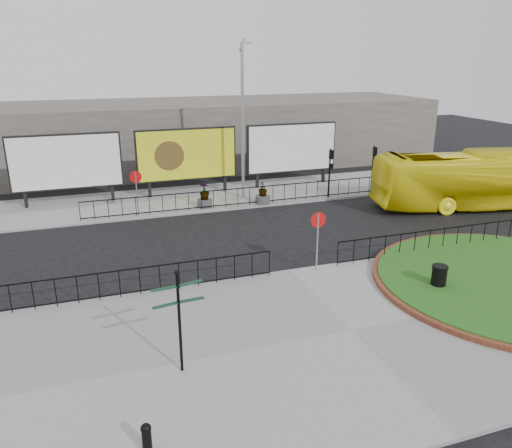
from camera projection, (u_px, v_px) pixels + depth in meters
name	position (u px, v px, depth m)	size (l,w,h in m)	color
ground	(290.00, 272.00, 20.36)	(90.00, 90.00, 0.00)	black
pavement_near	(350.00, 332.00, 15.87)	(30.00, 10.00, 0.12)	gray
pavement_far	(215.00, 196.00, 31.09)	(44.00, 6.00, 0.12)	gray
brick_edge	(512.00, 282.00, 19.02)	(10.40, 10.40, 0.18)	brown
grass_lawn	(512.00, 281.00, 19.02)	(10.00, 10.00, 0.22)	#274F15
railing_near_left	(140.00, 281.00, 18.03)	(10.00, 0.10, 1.10)	black
railing_near_right	(429.00, 241.00, 21.88)	(9.00, 0.10, 1.10)	black
railing_far	(244.00, 196.00, 28.78)	(18.00, 0.10, 1.10)	black
speed_sign_far	(136.00, 183.00, 26.63)	(0.64, 0.07, 2.47)	gray
speed_sign_near	(318.00, 228.00, 19.70)	(0.64, 0.07, 2.47)	gray
billboard_left	(66.00, 162.00, 28.53)	(6.20, 0.31, 4.10)	black
billboard_mid	(187.00, 155.00, 30.68)	(6.20, 0.31, 4.10)	black
billboard_right	(292.00, 148.00, 32.84)	(6.20, 0.31, 4.10)	black
lamp_post	(243.00, 120.00, 29.13)	(0.74, 0.18, 9.23)	gray
signal_pole_a	(330.00, 166.00, 30.05)	(0.22, 0.26, 3.00)	black
signal_pole_b	(374.00, 162.00, 30.98)	(0.22, 0.26, 3.00)	black
building_backdrop	(183.00, 134.00, 39.26)	(40.00, 10.00, 5.00)	slate
fingerpost_sign	(179.00, 311.00, 13.25)	(1.42, 0.40, 3.03)	black
bollard	(147.00, 437.00, 10.86)	(0.24, 0.24, 0.74)	black
litter_bin	(439.00, 278.00, 18.42)	(0.58, 0.58, 0.97)	black
bus	(477.00, 180.00, 28.53)	(2.75, 11.77, 3.28)	yellow
planter_b	(205.00, 197.00, 28.55)	(0.86, 0.86, 1.45)	#4C4C4F
planter_c	(263.00, 195.00, 29.25)	(0.87, 0.87, 1.39)	#4C4C4F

